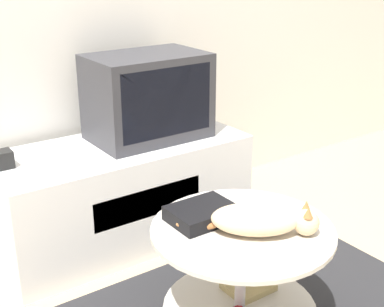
{
  "coord_description": "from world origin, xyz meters",
  "views": [
    {
      "loc": [
        -1.27,
        -1.33,
        1.48
      ],
      "look_at": [
        0.01,
        0.49,
        0.62
      ],
      "focal_mm": 50.0,
      "sensor_mm": 36.0,
      "label": 1
    }
  ],
  "objects_px": {
    "tv": "(148,97)",
    "dvd_box": "(202,214)",
    "speaker": "(3,159)",
    "cat": "(260,220)"
  },
  "relations": [
    {
      "from": "tv",
      "to": "speaker",
      "type": "relative_size",
      "value": 7.3
    },
    {
      "from": "dvd_box",
      "to": "cat",
      "type": "xyz_separation_m",
      "value": [
        0.12,
        -0.2,
        0.03
      ]
    },
    {
      "from": "speaker",
      "to": "cat",
      "type": "relative_size",
      "value": 0.19
    },
    {
      "from": "tv",
      "to": "dvd_box",
      "type": "xyz_separation_m",
      "value": [
        -0.26,
        -0.84,
        -0.25
      ]
    },
    {
      "from": "cat",
      "to": "tv",
      "type": "bearing_deg",
      "value": 120.69
    },
    {
      "from": "cat",
      "to": "dvd_box",
      "type": "bearing_deg",
      "value": 158.22
    },
    {
      "from": "dvd_box",
      "to": "tv",
      "type": "bearing_deg",
      "value": 72.7
    },
    {
      "from": "tv",
      "to": "dvd_box",
      "type": "bearing_deg",
      "value": -107.3
    },
    {
      "from": "tv",
      "to": "dvd_box",
      "type": "distance_m",
      "value": 0.91
    },
    {
      "from": "speaker",
      "to": "cat",
      "type": "height_order",
      "value": "speaker"
    }
  ]
}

